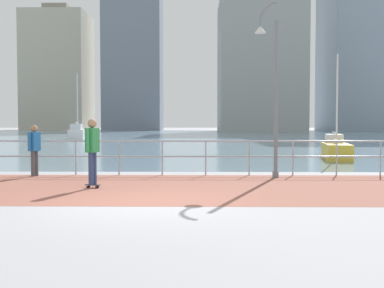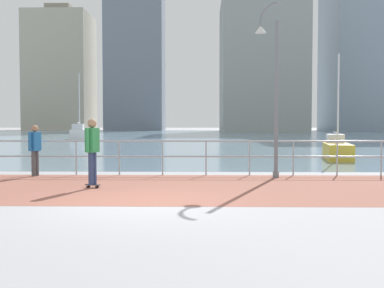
{
  "view_description": "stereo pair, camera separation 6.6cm",
  "coord_description": "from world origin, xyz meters",
  "px_view_note": "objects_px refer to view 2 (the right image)",
  "views": [
    {
      "loc": [
        1.18,
        -9.83,
        1.69
      ],
      "look_at": [
        0.99,
        3.09,
        1.1
      ],
      "focal_mm": 43.69,
      "sensor_mm": 36.0,
      "label": 1
    },
    {
      "loc": [
        1.24,
        -9.82,
        1.69
      ],
      "look_at": [
        0.99,
        3.09,
        1.1
      ],
      "focal_mm": 43.69,
      "sensor_mm": 36.0,
      "label": 2
    }
  ],
  "objects_px": {
    "sailboat_white": "(79,133)",
    "sailboat_ivory": "(337,149)",
    "bystander": "(35,146)",
    "lamppost": "(272,81)",
    "skateboarder": "(92,146)"
  },
  "relations": [
    {
      "from": "skateboarder",
      "to": "sailboat_ivory",
      "type": "bearing_deg",
      "value": 46.67
    },
    {
      "from": "sailboat_white",
      "to": "lamppost",
      "type": "bearing_deg",
      "value": -65.91
    },
    {
      "from": "lamppost",
      "to": "sailboat_ivory",
      "type": "bearing_deg",
      "value": 60.07
    },
    {
      "from": "bystander",
      "to": "lamppost",
      "type": "bearing_deg",
      "value": -1.26
    },
    {
      "from": "skateboarder",
      "to": "sailboat_white",
      "type": "bearing_deg",
      "value": 105.2
    },
    {
      "from": "bystander",
      "to": "sailboat_ivory",
      "type": "relative_size",
      "value": 0.34
    },
    {
      "from": "sailboat_ivory",
      "to": "sailboat_white",
      "type": "bearing_deg",
      "value": 126.43
    },
    {
      "from": "bystander",
      "to": "sailboat_ivory",
      "type": "height_order",
      "value": "sailboat_ivory"
    },
    {
      "from": "sailboat_white",
      "to": "sailboat_ivory",
      "type": "bearing_deg",
      "value": -53.57
    },
    {
      "from": "bystander",
      "to": "sailboat_white",
      "type": "distance_m",
      "value": 32.85
    },
    {
      "from": "bystander",
      "to": "sailboat_white",
      "type": "relative_size",
      "value": 0.24
    },
    {
      "from": "lamppost",
      "to": "bystander",
      "type": "relative_size",
      "value": 3.33
    },
    {
      "from": "bystander",
      "to": "sailboat_white",
      "type": "bearing_deg",
      "value": 102.3
    },
    {
      "from": "lamppost",
      "to": "skateboarder",
      "type": "xyz_separation_m",
      "value": [
        -4.98,
        -2.49,
        -1.9
      ]
    },
    {
      "from": "lamppost",
      "to": "sailboat_white",
      "type": "relative_size",
      "value": 0.81
    }
  ]
}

